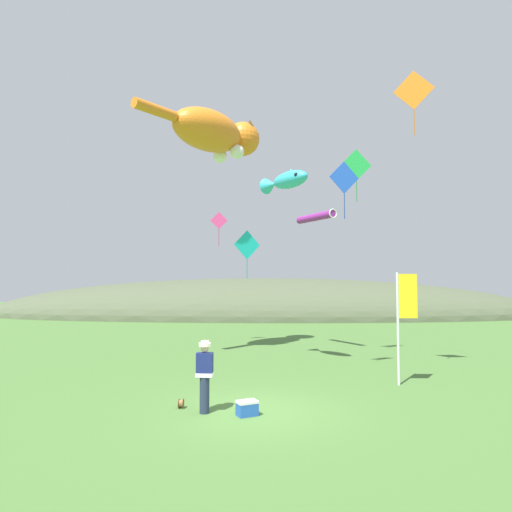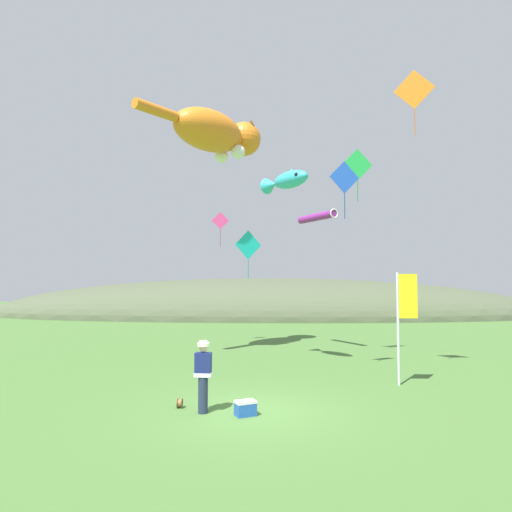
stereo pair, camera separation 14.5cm
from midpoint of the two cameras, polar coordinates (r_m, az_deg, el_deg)
ground_plane at (r=12.03m, az=-0.34°, el=-18.86°), size 120.00×120.00×0.00m
distant_hill_ridge at (r=43.69m, az=1.39°, el=-7.47°), size 52.97×15.78×7.13m
festival_attendant at (r=11.74m, az=-6.26°, el=-14.45°), size 0.43×0.30×1.77m
kite_spool at (r=12.45m, az=-9.16°, el=-17.70°), size 0.13×0.24×0.24m
picnic_cooler at (r=11.64m, az=-0.95°, el=-18.48°), size 0.58×0.51×0.36m
festival_banner_pole at (r=15.23m, az=18.19°, el=-6.59°), size 0.66×0.08×3.54m
kite_giant_cat at (r=21.78m, az=-4.71°, el=15.01°), size 4.93×5.89×2.16m
kite_fish_windsock at (r=17.95m, az=4.01°, el=9.37°), size 2.03×2.34×0.75m
kite_tube_streamer at (r=21.79m, az=7.84°, el=4.86°), size 1.70×2.50×0.44m
kite_diamond_orange at (r=17.44m, az=19.40°, el=19.00°), size 1.29×0.46×2.26m
kite_diamond_blue at (r=16.70m, az=11.24°, el=9.56°), size 1.11×0.39×2.06m
kite_diamond_pink at (r=23.80m, az=-4.30°, el=4.37°), size 0.89×0.17×1.80m
kite_diamond_green at (r=20.21m, az=12.76°, el=11.03°), size 1.33×0.31×2.26m
kite_diamond_teal at (r=21.51m, az=-0.78°, el=1.36°), size 1.19×0.74×2.29m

